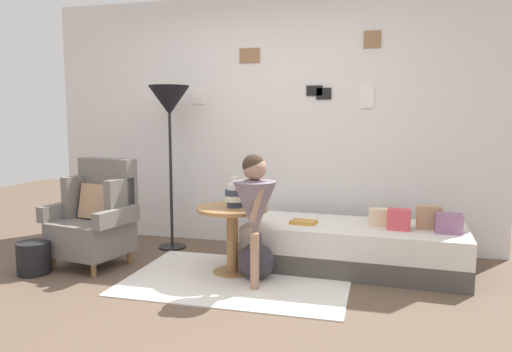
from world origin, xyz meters
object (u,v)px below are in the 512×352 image
object	(u,v)px
person_child	(255,204)
magazine_basket	(34,258)
daybed	(354,247)
armchair	(96,217)
floor_lamp	(169,107)
side_table	(232,226)
book_on_daybed	(303,222)
demijohn_near	(256,261)
vase_striped	(235,195)

from	to	relation	value
person_child	magazine_basket	distance (m)	2.02
daybed	magazine_basket	world-z (taller)	daybed
armchair	floor_lamp	size ratio (longest dim) A/B	0.58
floor_lamp	person_child	distance (m)	1.66
armchair	side_table	world-z (taller)	armchair
floor_lamp	book_on_daybed	size ratio (longest dim) A/B	7.59
side_table	daybed	bearing A→B (deg)	21.72
floor_lamp	demijohn_near	bearing A→B (deg)	-33.31
vase_striped	person_child	distance (m)	0.40
daybed	book_on_daybed	xyz separation A→B (m)	(-0.45, -0.07, 0.22)
floor_lamp	magazine_basket	xyz separation A→B (m)	(-0.81, -1.08, -1.32)
armchair	person_child	bearing A→B (deg)	-8.76
daybed	floor_lamp	bearing A→B (deg)	173.27
side_table	magazine_basket	world-z (taller)	side_table
person_child	floor_lamp	bearing A→B (deg)	140.80
vase_striped	side_table	bearing A→B (deg)	-170.40
daybed	book_on_daybed	distance (m)	0.50
book_on_daybed	side_table	bearing A→B (deg)	-149.25
daybed	side_table	size ratio (longest dim) A/B	3.15
vase_striped	person_child	xyz separation A→B (m)	(0.26, -0.31, -0.02)
vase_striped	magazine_basket	distance (m)	1.83
magazine_basket	armchair	bearing A→B (deg)	46.28
daybed	floor_lamp	world-z (taller)	floor_lamp
armchair	book_on_daybed	xyz separation A→B (m)	(1.86, 0.40, -0.02)
vase_striped	floor_lamp	bearing A→B (deg)	144.71
book_on_daybed	floor_lamp	bearing A→B (deg)	168.48
daybed	vase_striped	world-z (taller)	vase_striped
armchair	floor_lamp	distance (m)	1.30
daybed	person_child	world-z (taller)	person_child
vase_striped	magazine_basket	bearing A→B (deg)	-164.92
demijohn_near	magazine_basket	xyz separation A→B (m)	(-1.90, -0.36, -0.02)
magazine_basket	book_on_daybed	bearing A→B (deg)	19.44
floor_lamp	magazine_basket	bearing A→B (deg)	-126.85
vase_striped	magazine_basket	size ratio (longest dim) A/B	0.94
armchair	person_child	size ratio (longest dim) A/B	0.91
demijohn_near	floor_lamp	bearing A→B (deg)	146.69
side_table	demijohn_near	bearing A→B (deg)	-21.35
vase_striped	daybed	bearing A→B (deg)	21.98
side_table	book_on_daybed	size ratio (longest dim) A/B	2.80
person_child	vase_striped	bearing A→B (deg)	130.22
magazine_basket	side_table	bearing A→B (deg)	15.15
daybed	floor_lamp	xyz separation A→B (m)	(-1.87, 0.22, 1.26)
person_child	book_on_daybed	distance (m)	0.75
vase_striped	book_on_daybed	xyz separation A→B (m)	(0.54, 0.33, -0.28)
floor_lamp	magazine_basket	distance (m)	1.88
person_child	book_on_daybed	world-z (taller)	person_child
floor_lamp	person_child	world-z (taller)	floor_lamp
demijohn_near	magazine_basket	world-z (taller)	demijohn_near
daybed	book_on_daybed	bearing A→B (deg)	-171.34
daybed	magazine_basket	distance (m)	2.82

